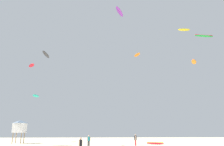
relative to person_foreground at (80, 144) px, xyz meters
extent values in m
cylinder|color=black|center=(0.00, 0.00, 0.15)|extent=(0.35, 0.35, 0.58)
cylinder|color=tan|center=(-0.12, -0.17, 0.12)|extent=(0.10, 0.10, 0.53)
cylinder|color=tan|center=(0.12, 0.17, 0.12)|extent=(0.10, 0.10, 0.53)
sphere|color=tan|center=(0.00, 0.00, 0.55)|extent=(0.21, 0.21, 0.21)
cylinder|color=#B21E23|center=(7.44, 11.21, -0.49)|extent=(0.16, 0.16, 0.84)
cylinder|color=#B21E23|center=(7.42, 11.40, -0.49)|extent=(0.16, 0.16, 0.84)
cylinder|color=black|center=(7.43, 11.30, 0.25)|extent=(0.39, 0.39, 0.63)
cylinder|color=tan|center=(7.45, 11.08, 0.22)|extent=(0.11, 0.11, 0.58)
cylinder|color=tan|center=(7.41, 11.53, 0.22)|extent=(0.11, 0.11, 0.58)
sphere|color=tan|center=(7.43, 11.30, 0.68)|extent=(0.23, 0.23, 0.23)
cylinder|color=#2D2D33|center=(0.17, 10.26, -0.52)|extent=(0.15, 0.15, 0.79)
cylinder|color=#2D2D33|center=(0.33, 10.34, -0.52)|extent=(0.15, 0.15, 0.79)
cylinder|color=teal|center=(0.25, 10.30, 0.17)|extent=(0.36, 0.36, 0.59)
cylinder|color=tan|center=(0.06, 10.21, 0.14)|extent=(0.10, 0.10, 0.54)
cylinder|color=tan|center=(0.44, 10.39, 0.14)|extent=(0.10, 0.10, 0.54)
sphere|color=tan|center=(0.25, 10.30, 0.57)|extent=(0.21, 0.21, 0.21)
ellipsoid|color=red|center=(11.38, 14.67, -0.75)|extent=(3.09, 2.14, 0.32)
cylinder|color=yellow|center=(11.38, 14.67, -0.61)|extent=(2.55, 1.38, 0.13)
cylinder|color=#8C704C|center=(-12.40, 19.35, 0.04)|extent=(0.14, 0.14, 1.90)
cylinder|color=#8C704C|center=(-12.40, 17.85, 0.04)|extent=(0.14, 0.14, 1.90)
cylinder|color=#8C704C|center=(-13.90, 19.35, 0.04)|extent=(0.14, 0.14, 1.90)
cylinder|color=#8C704C|center=(-13.90, 17.85, 0.04)|extent=(0.14, 0.14, 1.90)
cube|color=white|center=(-13.15, 18.60, 1.84)|extent=(2.00, 2.00, 1.70)
pyramid|color=slate|center=(-13.15, 18.60, 2.96)|extent=(2.30, 2.30, 0.55)
ellipsoid|color=red|center=(-18.24, 35.01, 19.53)|extent=(3.11, 3.75, 0.65)
ellipsoid|color=orange|center=(11.68, 29.50, 21.32)|extent=(1.69, 3.05, 0.58)
cylinder|color=orange|center=(11.68, 29.50, 21.45)|extent=(0.92, 2.61, 0.13)
ellipsoid|color=purple|center=(5.61, 15.53, 25.43)|extent=(2.58, 4.12, 0.85)
ellipsoid|color=yellow|center=(21.55, 20.79, 24.54)|extent=(2.90, 0.87, 0.45)
ellipsoid|color=green|center=(24.37, 17.57, 21.35)|extent=(4.38, 1.52, 0.93)
cylinder|color=red|center=(24.37, 17.57, 21.54)|extent=(3.98, 0.42, 0.19)
ellipsoid|color=orange|center=(18.76, 12.28, 13.36)|extent=(2.17, 2.77, 0.47)
cylinder|color=#E5598C|center=(18.76, 12.28, 13.49)|extent=(1.46, 2.22, 0.12)
ellipsoid|color=#2D2D33|center=(-6.88, 9.12, 12.98)|extent=(0.93, 3.04, 0.62)
ellipsoid|color=#19B29E|center=(-12.11, 22.69, 8.59)|extent=(1.07, 2.96, 0.57)
camera|label=1|loc=(1.95, -21.14, 1.26)|focal=32.10mm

